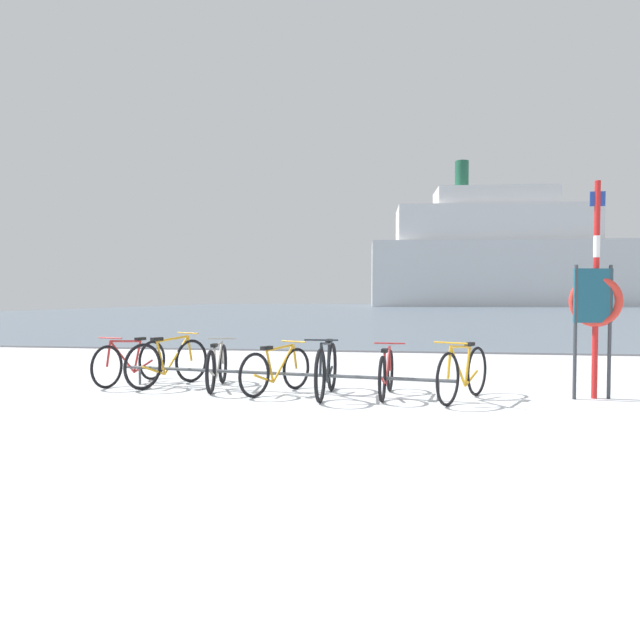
% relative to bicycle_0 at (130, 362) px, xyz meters
% --- Properties ---
extents(ground, '(80.00, 132.00, 0.08)m').
position_rel_bicycle_0_xyz_m(ground, '(3.78, 50.29, -0.40)').
color(ground, silver).
extents(bike_rack, '(5.25, 0.95, 0.31)m').
position_rel_bicycle_0_xyz_m(bike_rack, '(2.54, -0.45, -0.09)').
color(bike_rack, '#4C5156').
rests_on(bike_rack, ground).
extents(bicycle_0, '(0.59, 1.68, 0.79)m').
position_rel_bicycle_0_xyz_m(bicycle_0, '(0.00, 0.00, 0.00)').
color(bicycle_0, black).
rests_on(bicycle_0, ground).
extents(bicycle_1, '(0.78, 1.59, 0.84)m').
position_rel_bicycle_0_xyz_m(bicycle_1, '(0.70, -0.11, 0.02)').
color(bicycle_1, black).
rests_on(bicycle_1, ground).
extents(bicycle_2, '(0.46, 1.73, 0.76)m').
position_rel_bicycle_0_xyz_m(bicycle_2, '(1.55, -0.22, -0.02)').
color(bicycle_2, black).
rests_on(bicycle_2, ground).
extents(bicycle_3, '(0.78, 1.44, 0.75)m').
position_rel_bicycle_0_xyz_m(bicycle_3, '(2.57, -0.56, -0.02)').
color(bicycle_3, black).
rests_on(bicycle_3, ground).
extents(bicycle_4, '(0.46, 1.79, 0.85)m').
position_rel_bicycle_0_xyz_m(bicycle_4, '(3.34, -0.73, 0.02)').
color(bicycle_4, black).
rests_on(bicycle_4, ground).
extents(bicycle_5, '(0.46, 1.58, 0.74)m').
position_rel_bicycle_0_xyz_m(bicycle_5, '(4.18, -0.58, -0.02)').
color(bicycle_5, black).
rests_on(bicycle_5, ground).
extents(bicycle_6, '(0.82, 1.56, 0.83)m').
position_rel_bicycle_0_xyz_m(bicycle_6, '(5.23, -0.78, 0.02)').
color(bicycle_6, black).
rests_on(bicycle_6, ground).
extents(info_sign, '(0.55, 0.16, 1.86)m').
position_rel_bicycle_0_xyz_m(info_sign, '(7.01, -0.37, 0.90)').
color(info_sign, '#33383D').
rests_on(info_sign, ground).
extents(rescue_post, '(0.72, 0.11, 3.03)m').
position_rel_bicycle_0_xyz_m(rescue_post, '(7.07, -0.30, 1.08)').
color(rescue_post, red).
rests_on(rescue_post, ground).
extents(ferry_ship, '(39.77, 14.45, 22.22)m').
position_rel_bicycle_0_xyz_m(ferry_ship, '(17.42, 85.65, 7.10)').
color(ferry_ship, silver).
rests_on(ferry_ship, ground).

